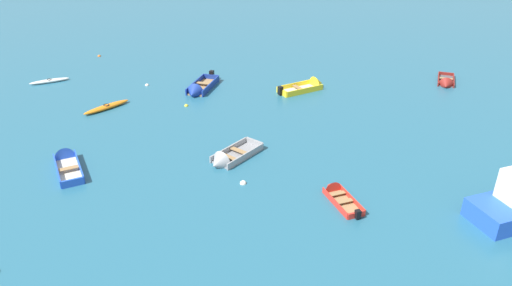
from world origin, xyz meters
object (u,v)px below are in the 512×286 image
(kayak_orange_back_row_left, at_px, (107,107))
(rowboat_blue_cluster_outer, at_px, (66,161))
(kayak_white_back_row_center, at_px, (50,81))
(rowboat_maroon_center, at_px, (446,84))
(rowboat_yellow_outer_right, at_px, (310,86))
(mooring_buoy_trailing, at_px, (147,85))
(mooring_buoy_central, at_px, (243,184))
(rowboat_grey_foreground_center, at_px, (226,160))
(rowboat_red_near_camera, at_px, (336,194))
(mooring_buoy_midfield, at_px, (99,56))
(mooring_buoy_near_foreground, at_px, (186,106))
(rowboat_deep_blue_near_right, at_px, (198,90))

(kayak_orange_back_row_left, relative_size, rowboat_blue_cluster_outer, 0.90)
(kayak_orange_back_row_left, bearing_deg, kayak_white_back_row_center, 150.25)
(rowboat_maroon_center, bearing_deg, rowboat_yellow_outer_right, -164.49)
(kayak_white_back_row_center, bearing_deg, rowboat_blue_cluster_outer, -53.65)
(mooring_buoy_trailing, height_order, mooring_buoy_central, mooring_buoy_central)
(rowboat_grey_foreground_center, distance_m, kayak_white_back_row_center, 20.26)
(kayak_orange_back_row_left, distance_m, rowboat_yellow_outer_right, 15.59)
(rowboat_yellow_outer_right, bearing_deg, rowboat_red_near_camera, -78.96)
(rowboat_grey_foreground_center, bearing_deg, kayak_orange_back_row_left, 150.95)
(rowboat_grey_foreground_center, distance_m, rowboat_maroon_center, 21.29)
(kayak_orange_back_row_left, relative_size, mooring_buoy_midfield, 11.27)
(mooring_buoy_trailing, height_order, mooring_buoy_near_foreground, mooring_buoy_trailing)
(rowboat_deep_blue_near_right, bearing_deg, mooring_buoy_trailing, 172.34)
(kayak_white_back_row_center, relative_size, mooring_buoy_midfield, 9.02)
(kayak_orange_back_row_left, distance_m, kayak_white_back_row_center, 8.33)
(rowboat_deep_blue_near_right, height_order, rowboat_grey_foreground_center, rowboat_deep_blue_near_right)
(kayak_orange_back_row_left, height_order, mooring_buoy_near_foreground, kayak_orange_back_row_left)
(kayak_orange_back_row_left, xyz_separation_m, rowboat_blue_cluster_outer, (1.51, -7.75, 0.02))
(kayak_white_back_row_center, bearing_deg, mooring_buoy_near_foreground, -10.94)
(rowboat_red_near_camera, height_order, mooring_buoy_trailing, rowboat_red_near_camera)
(rowboat_blue_cluster_outer, relative_size, mooring_buoy_trailing, 12.06)
(rowboat_deep_blue_near_right, bearing_deg, rowboat_blue_cluster_outer, -107.84)
(mooring_buoy_central, bearing_deg, rowboat_grey_foreground_center, 126.58)
(rowboat_yellow_outer_right, relative_size, mooring_buoy_midfield, 12.65)
(rowboat_maroon_center, distance_m, rowboat_red_near_camera, 19.67)
(mooring_buoy_trailing, bearing_deg, kayak_white_back_row_center, -173.13)
(rowboat_deep_blue_near_right, height_order, mooring_buoy_trailing, rowboat_deep_blue_near_right)
(rowboat_yellow_outer_right, bearing_deg, rowboat_grey_foreground_center, -105.05)
(rowboat_maroon_center, xyz_separation_m, rowboat_yellow_outer_right, (-10.74, -2.98, 0.06))
(rowboat_red_near_camera, height_order, mooring_buoy_near_foreground, rowboat_red_near_camera)
(rowboat_deep_blue_near_right, relative_size, rowboat_red_near_camera, 1.58)
(rowboat_grey_foreground_center, distance_m, mooring_buoy_central, 2.50)
(rowboat_grey_foreground_center, relative_size, mooring_buoy_trailing, 12.53)
(rowboat_maroon_center, height_order, mooring_buoy_midfield, rowboat_maroon_center)
(rowboat_yellow_outer_right, height_order, mooring_buoy_midfield, rowboat_yellow_outer_right)
(rowboat_blue_cluster_outer, distance_m, kayak_white_back_row_center, 14.76)
(rowboat_blue_cluster_outer, relative_size, rowboat_grey_foreground_center, 0.96)
(rowboat_deep_blue_near_right, xyz_separation_m, rowboat_maroon_center, (19.17, 5.57, -0.09))
(mooring_buoy_midfield, bearing_deg, rowboat_yellow_outer_right, -12.42)
(kayak_orange_back_row_left, xyz_separation_m, mooring_buoy_near_foreground, (5.43, 1.69, -0.17))
(rowboat_deep_blue_near_right, xyz_separation_m, mooring_buoy_near_foreground, (-0.03, -2.81, -0.23))
(rowboat_blue_cluster_outer, height_order, rowboat_maroon_center, rowboat_blue_cluster_outer)
(rowboat_deep_blue_near_right, relative_size, mooring_buoy_midfield, 15.45)
(rowboat_yellow_outer_right, bearing_deg, rowboat_maroon_center, 15.51)
(rowboat_deep_blue_near_right, distance_m, mooring_buoy_midfield, 14.20)
(mooring_buoy_midfield, bearing_deg, kayak_orange_back_row_left, -59.67)
(rowboat_grey_foreground_center, relative_size, kayak_white_back_row_center, 1.44)
(rowboat_maroon_center, height_order, mooring_buoy_near_foreground, rowboat_maroon_center)
(rowboat_blue_cluster_outer, distance_m, mooring_buoy_midfield, 21.11)
(rowboat_red_near_camera, xyz_separation_m, mooring_buoy_central, (-4.92, 0.20, -0.14))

